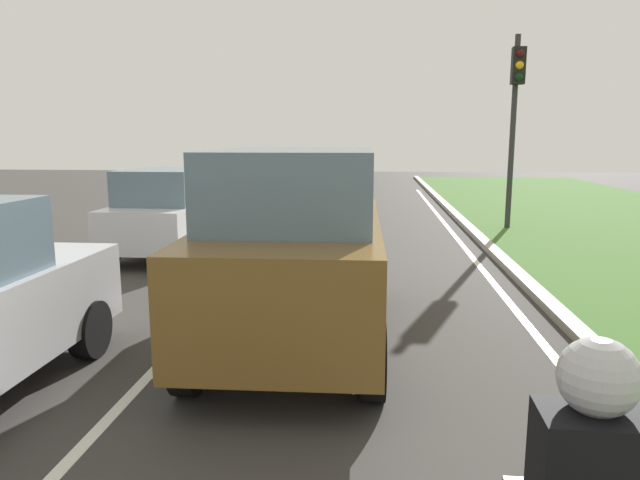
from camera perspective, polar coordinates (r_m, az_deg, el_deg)
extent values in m
plane|color=#383533|center=(11.23, -2.85, -2.25)|extent=(60.00, 60.00, 0.00)
cube|color=silver|center=(11.34, -6.35, -2.15)|extent=(0.12, 32.00, 0.01)
cube|color=silver|center=(11.30, 15.55, -2.51)|extent=(0.12, 32.00, 0.01)
cube|color=#9E9B93|center=(11.39, 18.04, -2.25)|extent=(0.24, 48.00, 0.12)
cube|color=brown|center=(6.79, -2.25, -2.46)|extent=(1.99, 4.54, 1.10)
cube|color=slate|center=(6.50, -2.46, 5.45)|extent=(1.75, 2.73, 0.80)
cylinder|color=black|center=(8.52, -6.94, -3.71)|extent=(0.23, 0.76, 0.76)
cylinder|color=black|center=(8.37, 4.92, -3.93)|extent=(0.23, 0.76, 0.76)
cylinder|color=black|center=(5.69, -12.93, -11.07)|extent=(0.23, 0.76, 0.76)
cylinder|color=black|center=(5.45, 5.31, -11.79)|extent=(0.23, 0.76, 0.76)
cylinder|color=black|center=(6.92, -21.85, -8.22)|extent=(0.22, 0.64, 0.64)
cube|color=silver|center=(12.36, -14.54, 1.88)|extent=(1.72, 3.73, 0.80)
cube|color=slate|center=(12.04, -15.12, 5.20)|extent=(1.52, 1.93, 0.68)
cylinder|color=black|center=(13.85, -15.54, 1.03)|extent=(0.23, 0.60, 0.60)
cylinder|color=black|center=(13.36, -9.52, 0.94)|extent=(0.23, 0.60, 0.60)
cylinder|color=black|center=(11.59, -20.15, -0.96)|extent=(0.23, 0.60, 0.60)
cylinder|color=black|center=(11.00, -13.10, -1.17)|extent=(0.23, 0.60, 0.60)
sphere|color=#B2B2B7|center=(2.26, 25.89, -12.13)|extent=(0.28, 0.28, 0.28)
cylinder|color=#2D2D2D|center=(15.77, 18.54, 9.86)|extent=(0.14, 0.14, 4.93)
cube|color=black|center=(15.67, 19.07, 16.02)|extent=(0.32, 0.24, 0.90)
sphere|color=#3F0F0F|center=(15.58, 19.25, 17.09)|extent=(0.20, 0.20, 0.20)
sphere|color=#F2AD19|center=(15.54, 19.19, 16.07)|extent=(0.20, 0.20, 0.20)
sphere|color=black|center=(15.52, 19.13, 15.04)|extent=(0.20, 0.20, 0.20)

